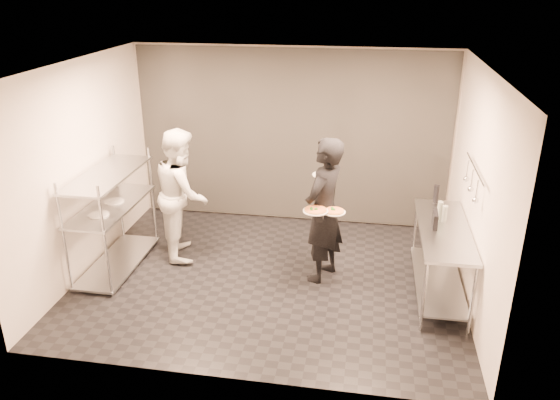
% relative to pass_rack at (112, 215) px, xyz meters
% --- Properties ---
extents(room_shell, '(5.00, 4.00, 2.80)m').
position_rel_pass_rack_xyz_m(room_shell, '(2.15, 1.18, 0.63)').
color(room_shell, black).
rests_on(room_shell, ground).
extents(pass_rack, '(0.60, 1.60, 1.50)m').
position_rel_pass_rack_xyz_m(pass_rack, '(0.00, 0.00, 0.00)').
color(pass_rack, '#B0B2B7').
rests_on(pass_rack, ground).
extents(prep_counter, '(0.60, 1.80, 0.92)m').
position_rel_pass_rack_xyz_m(prep_counter, '(4.33, 0.00, -0.14)').
color(prep_counter, '#B0B2B7').
rests_on(prep_counter, ground).
extents(utensil_rail, '(0.07, 1.20, 0.31)m').
position_rel_pass_rack_xyz_m(utensil_rail, '(4.58, 0.00, 0.78)').
color(utensil_rail, '#B0B2B7').
rests_on(utensil_rail, room_shell).
extents(waiter, '(0.70, 0.83, 1.94)m').
position_rel_pass_rack_xyz_m(waiter, '(2.84, 0.17, 0.20)').
color(waiter, black).
rests_on(waiter, ground).
extents(chef, '(0.95, 1.08, 1.86)m').
position_rel_pass_rack_xyz_m(chef, '(0.82, 0.53, 0.16)').
color(chef, silver).
rests_on(chef, ground).
extents(pizza_plate_near, '(0.32, 0.32, 0.05)m').
position_rel_pass_rack_xyz_m(pizza_plate_near, '(2.76, -0.07, 0.30)').
color(pizza_plate_near, silver).
rests_on(pizza_plate_near, waiter).
extents(pizza_plate_far, '(0.28, 0.28, 0.05)m').
position_rel_pass_rack_xyz_m(pizza_plate_far, '(2.98, -0.01, 0.28)').
color(pizza_plate_far, silver).
rests_on(pizza_plate_far, waiter).
extents(salad_plate, '(0.31, 0.31, 0.07)m').
position_rel_pass_rack_xyz_m(salad_plate, '(2.80, 0.50, 0.58)').
color(salad_plate, silver).
rests_on(salad_plate, waiter).
extents(pos_monitor, '(0.06, 0.27, 0.19)m').
position_rel_pass_rack_xyz_m(pos_monitor, '(4.21, 0.02, 0.25)').
color(pos_monitor, black).
rests_on(pos_monitor, prep_counter).
extents(bottle_green, '(0.07, 0.07, 0.24)m').
position_rel_pass_rack_xyz_m(bottle_green, '(4.29, 0.25, 0.27)').
color(bottle_green, gray).
rests_on(bottle_green, prep_counter).
extents(bottle_clear, '(0.06, 0.06, 0.21)m').
position_rel_pass_rack_xyz_m(bottle_clear, '(4.34, 0.19, 0.26)').
color(bottle_clear, gray).
rests_on(bottle_clear, prep_counter).
extents(bottle_dark, '(0.07, 0.07, 0.25)m').
position_rel_pass_rack_xyz_m(bottle_dark, '(4.29, 0.80, 0.28)').
color(bottle_dark, black).
rests_on(bottle_dark, prep_counter).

